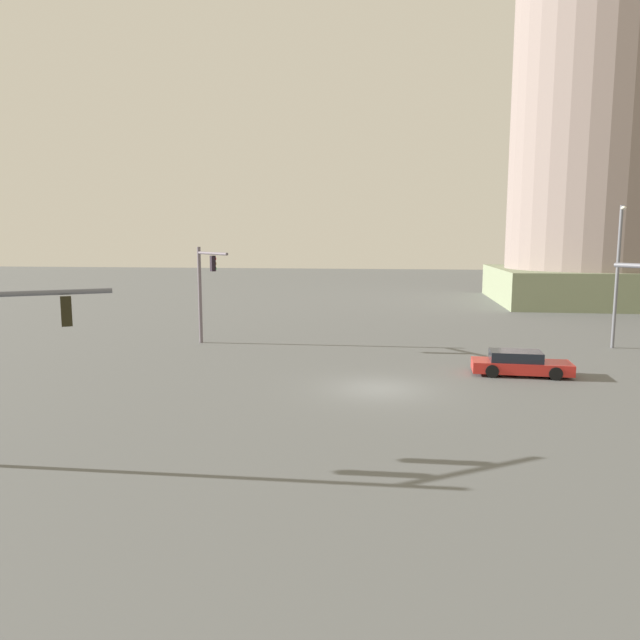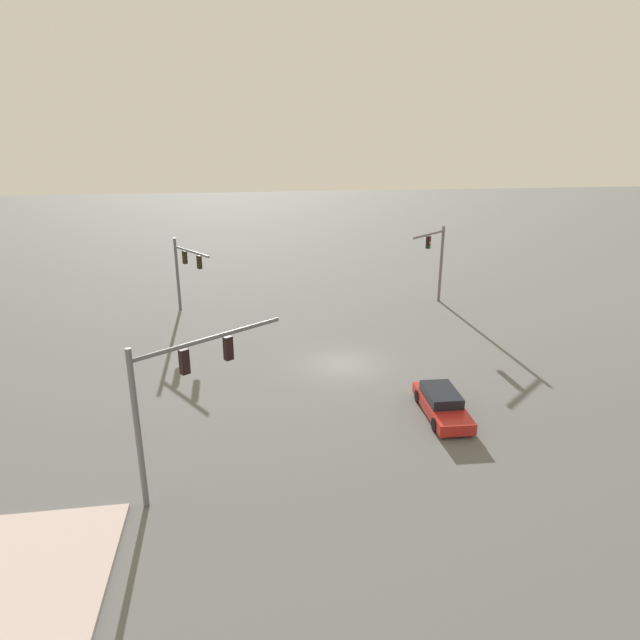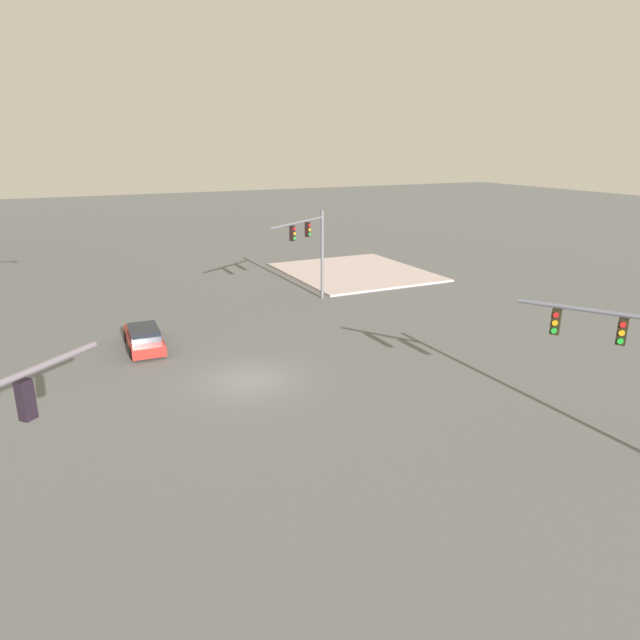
{
  "view_description": "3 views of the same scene",
  "coord_description": "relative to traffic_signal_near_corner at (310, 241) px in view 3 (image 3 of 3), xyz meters",
  "views": [
    {
      "loc": [
        0.83,
        -25.8,
        6.68
      ],
      "look_at": [
        -2.88,
        1.27,
        2.91
      ],
      "focal_mm": 32.84,
      "sensor_mm": 36.0,
      "label": 1
    },
    {
      "loc": [
        29.65,
        -5.85,
        13.03
      ],
      "look_at": [
        -0.3,
        -1.35,
        2.79
      ],
      "focal_mm": 30.63,
      "sensor_mm": 36.0,
      "label": 2
    },
    {
      "loc": [
        -23.78,
        7.81,
        10.7
      ],
      "look_at": [
        -1.98,
        -2.78,
        3.16
      ],
      "focal_mm": 31.97,
      "sensor_mm": 36.0,
      "label": 3
    }
  ],
  "objects": [
    {
      "name": "traffic_signal_near_corner",
      "position": [
        0.0,
        0.0,
        0.0
      ],
      "size": [
        3.9,
        5.44,
        6.29
      ],
      "rotation": [
        0.0,
        0.0,
        2.18
      ],
      "color": "slate",
      "rests_on": "ground"
    },
    {
      "name": "sidewalk_corner",
      "position": [
        7.27,
        -7.6,
        -4.34
      ],
      "size": [
        12.67,
        11.23,
        0.15
      ],
      "primitive_type": "cube",
      "color": "beige",
      "rests_on": "ground"
    },
    {
      "name": "traffic_signal_opposite_side",
      "position": [
        -22.49,
        -1.63,
        -0.6
      ],
      "size": [
        4.4,
        2.87,
        5.7
      ],
      "rotation": [
        0.0,
        0.0,
        0.57
      ],
      "color": "#595C67",
      "rests_on": "ground"
    },
    {
      "name": "sedan_car_approaching",
      "position": [
        -4.16,
        11.96,
        -3.84
      ],
      "size": [
        4.8,
        1.97,
        1.21
      ],
      "rotation": [
        0.0,
        0.0,
        -0.05
      ],
      "color": "red",
      "rests_on": "ground"
    },
    {
      "name": "ground_plane",
      "position": [
        -10.94,
        8.32,
        -4.41
      ],
      "size": [
        215.79,
        215.79,
        0.0
      ],
      "primitive_type": "plane",
      "color": "#5B5E5E"
    }
  ]
}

